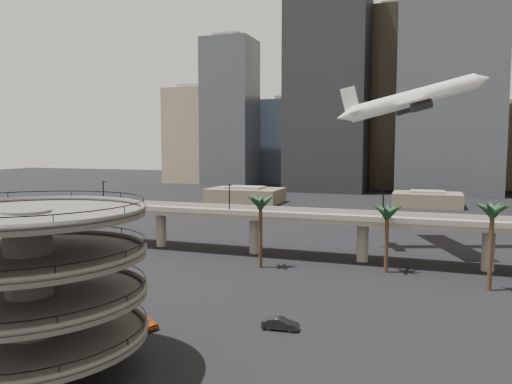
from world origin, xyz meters
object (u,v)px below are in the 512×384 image
(car_a, at_px, (143,321))
(car_b, at_px, (280,324))
(airborne_jet, at_px, (412,99))
(parking_ramp, at_px, (29,276))
(overpass, at_px, (307,221))

(car_a, height_order, car_b, car_a)
(airborne_jet, bearing_deg, parking_ramp, -132.55)
(parking_ramp, height_order, car_a, parking_ramp)
(airborne_jet, bearing_deg, car_b, -122.28)
(parking_ramp, distance_m, car_a, 17.45)
(car_a, relative_size, car_b, 1.02)
(parking_ramp, distance_m, airborne_jet, 84.92)
(airborne_jet, bearing_deg, overpass, -158.35)
(overpass, distance_m, airborne_jet, 35.20)
(parking_ramp, height_order, airborne_jet, airborne_jet)
(parking_ramp, distance_m, car_b, 28.90)
(overpass, xyz_separation_m, car_a, (-9.92, -44.39, -6.55))
(car_b, bearing_deg, car_a, 101.35)
(airborne_jet, bearing_deg, car_a, -134.96)
(car_b, bearing_deg, parking_ramp, 129.87)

